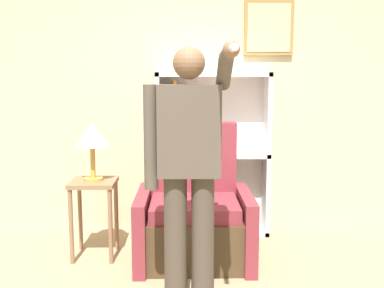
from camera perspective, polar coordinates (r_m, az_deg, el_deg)
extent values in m
cube|color=beige|center=(4.45, -0.49, 6.85)|extent=(8.00, 0.06, 2.80)
cube|color=olive|center=(4.50, 9.71, 14.33)|extent=(0.47, 0.04, 0.51)
cube|color=tan|center=(4.48, 9.76, 14.35)|extent=(0.41, 0.01, 0.45)
cube|color=white|center=(4.34, -4.27, -1.38)|extent=(0.04, 0.28, 1.57)
cube|color=white|center=(4.40, 9.45, -1.32)|extent=(0.04, 0.28, 1.57)
cube|color=white|center=(4.47, 2.53, -1.07)|extent=(1.09, 0.01, 1.57)
cube|color=white|center=(4.53, 2.57, -10.95)|extent=(1.09, 0.28, 0.04)
cube|color=white|center=(4.34, 2.64, -1.36)|extent=(1.09, 0.28, 0.04)
cube|color=white|center=(4.28, 2.71, 8.79)|extent=(1.09, 0.28, 0.04)
cube|color=white|center=(4.45, -3.65, -7.70)|extent=(0.03, 0.24, 0.50)
cube|color=#337070|center=(4.43, -3.09, -6.93)|extent=(0.04, 0.21, 0.62)
cube|color=red|center=(4.43, -2.44, -7.33)|extent=(0.04, 0.21, 0.56)
cube|color=#238438|center=(4.43, -1.88, -7.40)|extent=(0.03, 0.20, 0.55)
cube|color=#1E47B2|center=(4.42, -1.34, -6.87)|extent=(0.04, 0.21, 0.63)
cube|color=#337070|center=(4.44, -0.69, -7.51)|extent=(0.04, 0.20, 0.53)
cube|color=#5B99A8|center=(4.29, -3.56, 2.81)|extent=(0.05, 0.21, 0.60)
cube|color=black|center=(4.29, -2.75, 2.53)|extent=(0.05, 0.21, 0.55)
cube|color=orange|center=(4.29, -2.15, 3.44)|extent=(0.02, 0.19, 0.69)
cube|color=#9E7A47|center=(4.29, -1.49, 3.02)|extent=(0.06, 0.19, 0.63)
cube|color=white|center=(4.30, -0.86, 2.03)|extent=(0.03, 0.23, 0.48)
cube|color=purple|center=(4.29, -0.40, 2.69)|extent=(0.03, 0.19, 0.58)
cube|color=#4C3823|center=(3.83, 0.29, -11.71)|extent=(0.75, 0.72, 0.40)
cube|color=maroon|center=(3.71, 0.30, -8.11)|extent=(0.71, 0.60, 0.12)
cube|color=maroon|center=(4.01, 0.19, -3.88)|extent=(0.75, 0.16, 0.93)
cube|color=maroon|center=(3.81, -6.22, -10.47)|extent=(0.10, 0.80, 0.58)
cube|color=maroon|center=(3.83, 6.77, -10.39)|extent=(0.10, 0.80, 0.58)
cylinder|color=#473D33|center=(3.01, -2.10, -12.37)|extent=(0.15, 0.15, 0.90)
cylinder|color=#473D33|center=(3.01, 1.36, -12.35)|extent=(0.15, 0.15, 0.90)
cube|color=#51473D|center=(2.83, -0.38, 1.75)|extent=(0.39, 0.24, 0.58)
sphere|color=brown|center=(2.82, -0.39, 10.25)|extent=(0.20, 0.20, 0.20)
cylinder|color=#51473D|center=(2.85, -5.26, 0.83)|extent=(0.09, 0.09, 0.67)
cylinder|color=#51473D|center=(2.71, 4.15, 9.23)|extent=(0.09, 0.28, 0.23)
cylinder|color=#51473D|center=(2.47, 4.69, 11.45)|extent=(0.08, 0.27, 0.10)
sphere|color=brown|center=(2.34, 5.01, 11.90)|extent=(0.09, 0.09, 0.09)
cylinder|color=white|center=(2.25, 5.27, 12.05)|extent=(0.04, 0.15, 0.04)
cube|color=#846647|center=(3.88, -12.40, -4.80)|extent=(0.38, 0.38, 0.04)
cylinder|color=#846647|center=(3.85, -15.09, -10.12)|extent=(0.04, 0.04, 0.63)
cylinder|color=#846647|center=(3.79, -10.31, -10.28)|extent=(0.04, 0.04, 0.63)
cylinder|color=#846647|center=(4.15, -14.01, -8.75)|extent=(0.04, 0.04, 0.63)
cylinder|color=#846647|center=(4.09, -9.59, -8.86)|extent=(0.04, 0.04, 0.63)
cylinder|color=gold|center=(3.87, -12.42, -4.36)|extent=(0.16, 0.16, 0.02)
cylinder|color=gold|center=(3.84, -12.48, -2.24)|extent=(0.04, 0.04, 0.27)
cone|color=beige|center=(3.81, -12.59, 1.18)|extent=(0.28, 0.28, 0.19)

